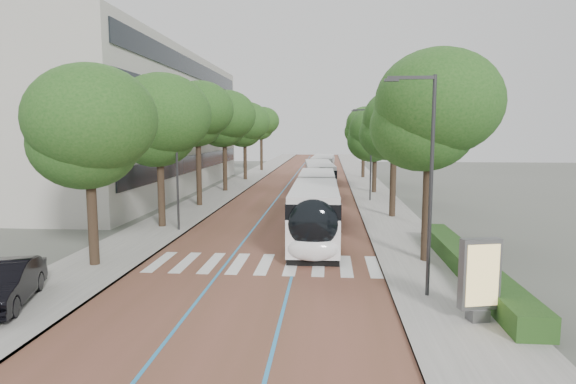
% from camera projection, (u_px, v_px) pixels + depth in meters
% --- Properties ---
extents(ground, '(160.00, 160.00, 0.00)m').
position_uv_depth(ground, '(257.00, 271.00, 21.36)').
color(ground, '#51544C').
rests_on(ground, ground).
extents(road, '(11.00, 140.00, 0.02)m').
position_uv_depth(road, '(304.00, 180.00, 60.91)').
color(road, brown).
rests_on(road, ground).
extents(sidewalk_left, '(4.00, 140.00, 0.12)m').
position_uv_depth(sidewalk_left, '(245.00, 180.00, 61.53)').
color(sidewalk_left, gray).
rests_on(sidewalk_left, ground).
extents(sidewalk_right, '(4.00, 140.00, 0.12)m').
position_uv_depth(sidewalk_right, '(363.00, 181.00, 60.28)').
color(sidewalk_right, gray).
rests_on(sidewalk_right, ground).
extents(kerb_left, '(0.20, 140.00, 0.14)m').
position_uv_depth(kerb_left, '(260.00, 180.00, 61.37)').
color(kerb_left, gray).
rests_on(kerb_left, ground).
extents(kerb_right, '(0.20, 140.00, 0.14)m').
position_uv_depth(kerb_right, '(348.00, 180.00, 60.44)').
color(kerb_right, gray).
rests_on(kerb_right, ground).
extents(zebra_crossing, '(10.55, 3.60, 0.01)m').
position_uv_depth(zebra_crossing, '(265.00, 264.00, 22.33)').
color(zebra_crossing, silver).
rests_on(zebra_crossing, ground).
extents(lane_line_left, '(0.12, 126.00, 0.01)m').
position_uv_depth(lane_line_left, '(291.00, 180.00, 61.04)').
color(lane_line_left, '#247AB6').
rests_on(lane_line_left, road).
extents(lane_line_right, '(0.12, 126.00, 0.01)m').
position_uv_depth(lane_line_right, '(316.00, 180.00, 60.77)').
color(lane_line_right, '#247AB6').
rests_on(lane_line_right, road).
extents(office_building, '(18.11, 40.00, 14.00)m').
position_uv_depth(office_building, '(111.00, 123.00, 49.80)').
color(office_building, '#A09D94').
rests_on(office_building, ground).
extents(hedge, '(1.20, 14.00, 0.80)m').
position_uv_depth(hedge, '(468.00, 264.00, 20.54)').
color(hedge, '#1A3A14').
rests_on(hedge, sidewalk_right).
extents(streetlight_near, '(1.82, 0.20, 8.00)m').
position_uv_depth(streetlight_near, '(427.00, 168.00, 17.24)').
color(streetlight_near, '#313133').
rests_on(streetlight_near, sidewalk_right).
extents(streetlight_far, '(1.82, 0.20, 8.00)m').
position_uv_depth(streetlight_far, '(369.00, 147.00, 41.96)').
color(streetlight_far, '#313133').
rests_on(streetlight_far, sidewalk_right).
extents(lamp_post_left, '(0.14, 0.14, 8.00)m').
position_uv_depth(lamp_post_left, '(177.00, 165.00, 29.27)').
color(lamp_post_left, '#313133').
rests_on(lamp_post_left, sidewalk_left).
extents(trees_left, '(6.05, 60.40, 9.72)m').
position_uv_depth(trees_left, '(214.00, 124.00, 44.63)').
color(trees_left, black).
rests_on(trees_left, ground).
extents(trees_right, '(5.81, 47.48, 9.26)m').
position_uv_depth(trees_right, '(383.00, 129.00, 41.26)').
color(trees_right, black).
rests_on(trees_right, ground).
extents(lead_bus, '(2.74, 18.43, 3.20)m').
position_uv_depth(lead_bus, '(316.00, 204.00, 30.00)').
color(lead_bus, black).
rests_on(lead_bus, ground).
extents(bus_queued_0, '(3.29, 12.53, 3.20)m').
position_uv_depth(bus_queued_0, '(319.00, 179.00, 46.02)').
color(bus_queued_0, white).
rests_on(bus_queued_0, ground).
extents(bus_queued_1, '(2.90, 12.47, 3.20)m').
position_uv_depth(bus_queued_1, '(323.00, 169.00, 58.71)').
color(bus_queued_1, white).
rests_on(bus_queued_1, ground).
extents(ad_panel, '(1.33, 0.64, 2.67)m').
position_uv_depth(ad_panel, '(480.00, 278.00, 15.24)').
color(ad_panel, '#59595B').
rests_on(ad_panel, sidewalk_right).
extents(parked_car, '(2.90, 4.91, 1.53)m').
position_uv_depth(parked_car, '(4.00, 284.00, 16.65)').
color(parked_car, black).
rests_on(parked_car, sidewalk_left).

